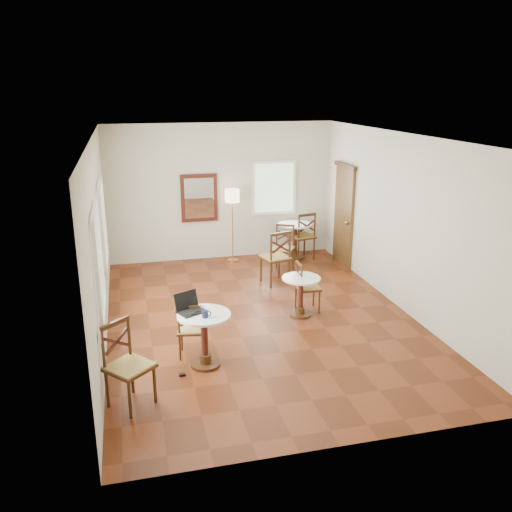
{
  "coord_description": "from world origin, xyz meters",
  "views": [
    {
      "loc": [
        -2.07,
        -8.05,
        3.72
      ],
      "look_at": [
        0.0,
        0.3,
        1.0
      ],
      "focal_mm": 37.63,
      "sensor_mm": 36.0,
      "label": 1
    }
  ],
  "objects_px": {
    "cafe_table_back": "(295,237)",
    "cafe_table_mid": "(301,292)",
    "power_adapter": "(182,375)",
    "navy_mug": "(205,314)",
    "chair_mid_a": "(276,257)",
    "chair_back_b": "(283,248)",
    "chair_near_b": "(128,365)",
    "mouse": "(193,314)",
    "laptop": "(189,307)",
    "chair_mid_b": "(306,287)",
    "chair_back_a": "(302,236)",
    "floor_lamp": "(232,201)",
    "cafe_table_near": "(204,334)",
    "chair_near_a": "(191,329)",
    "water_glass": "(202,308)"
  },
  "relations": [
    {
      "from": "cafe_table_back",
      "to": "cafe_table_mid",
      "type": "bearing_deg",
      "value": -106.07
    },
    {
      "from": "power_adapter",
      "to": "navy_mug",
      "type": "bearing_deg",
      "value": 15.73
    },
    {
      "from": "chair_mid_a",
      "to": "chair_back_b",
      "type": "relative_size",
      "value": 1.12
    },
    {
      "from": "cafe_table_back",
      "to": "chair_back_b",
      "type": "height_order",
      "value": "chair_back_b"
    },
    {
      "from": "cafe_table_back",
      "to": "chair_near_b",
      "type": "xyz_separation_m",
      "value": [
        -3.76,
        -5.13,
        0.03
      ]
    },
    {
      "from": "mouse",
      "to": "power_adapter",
      "type": "distance_m",
      "value": 0.83
    },
    {
      "from": "chair_mid_a",
      "to": "laptop",
      "type": "height_order",
      "value": "chair_mid_a"
    },
    {
      "from": "mouse",
      "to": "navy_mug",
      "type": "xyz_separation_m",
      "value": [
        0.15,
        -0.1,
        0.03
      ]
    },
    {
      "from": "chair_mid_b",
      "to": "chair_back_a",
      "type": "distance_m",
      "value": 2.92
    },
    {
      "from": "chair_mid_b",
      "to": "floor_lamp",
      "type": "distance_m",
      "value": 3.24
    },
    {
      "from": "laptop",
      "to": "navy_mug",
      "type": "xyz_separation_m",
      "value": [
        0.18,
        -0.26,
        -0.01
      ]
    },
    {
      "from": "cafe_table_near",
      "to": "chair_near_a",
      "type": "bearing_deg",
      "value": 113.54
    },
    {
      "from": "cafe_table_back",
      "to": "chair_near_a",
      "type": "distance_m",
      "value": 4.98
    },
    {
      "from": "navy_mug",
      "to": "chair_back_a",
      "type": "bearing_deg",
      "value": 57.06
    },
    {
      "from": "power_adapter",
      "to": "chair_near_a",
      "type": "bearing_deg",
      "value": 69.38
    },
    {
      "from": "floor_lamp",
      "to": "chair_mid_a",
      "type": "bearing_deg",
      "value": -71.9
    },
    {
      "from": "laptop",
      "to": "navy_mug",
      "type": "bearing_deg",
      "value": -80.81
    },
    {
      "from": "cafe_table_near",
      "to": "chair_near_a",
      "type": "xyz_separation_m",
      "value": [
        -0.14,
        0.33,
        -0.07
      ]
    },
    {
      "from": "chair_near_a",
      "to": "laptop",
      "type": "relative_size",
      "value": 1.85
    },
    {
      "from": "cafe_table_mid",
      "to": "chair_near_a",
      "type": "bearing_deg",
      "value": -153.37
    },
    {
      "from": "cafe_table_near",
      "to": "mouse",
      "type": "xyz_separation_m",
      "value": [
        -0.15,
        -0.02,
        0.32
      ]
    },
    {
      "from": "chair_back_b",
      "to": "floor_lamp",
      "type": "relative_size",
      "value": 0.6
    },
    {
      "from": "mouse",
      "to": "floor_lamp",
      "type": "bearing_deg",
      "value": 70.92
    },
    {
      "from": "chair_near_b",
      "to": "cafe_table_back",
      "type": "bearing_deg",
      "value": 12.92
    },
    {
      "from": "chair_mid_a",
      "to": "chair_back_a",
      "type": "relative_size",
      "value": 1.0
    },
    {
      "from": "chair_near_a",
      "to": "floor_lamp",
      "type": "distance_m",
      "value": 4.56
    },
    {
      "from": "chair_back_a",
      "to": "laptop",
      "type": "xyz_separation_m",
      "value": [
        -3.04,
        -4.15,
        0.3
      ]
    },
    {
      "from": "chair_near_a",
      "to": "chair_near_b",
      "type": "distance_m",
      "value": 1.39
    },
    {
      "from": "cafe_table_mid",
      "to": "chair_near_b",
      "type": "xyz_separation_m",
      "value": [
        -2.87,
        -2.05,
        0.11
      ]
    },
    {
      "from": "laptop",
      "to": "water_glass",
      "type": "relative_size",
      "value": 5.32
    },
    {
      "from": "laptop",
      "to": "cafe_table_back",
      "type": "bearing_deg",
      "value": 29.79
    },
    {
      "from": "laptop",
      "to": "water_glass",
      "type": "height_order",
      "value": "laptop"
    },
    {
      "from": "chair_mid_b",
      "to": "water_glass",
      "type": "xyz_separation_m",
      "value": [
        -2.0,
        -1.4,
        0.39
      ]
    },
    {
      "from": "chair_mid_b",
      "to": "mouse",
      "type": "xyz_separation_m",
      "value": [
        -2.15,
        -1.52,
        0.37
      ]
    },
    {
      "from": "navy_mug",
      "to": "power_adapter",
      "type": "height_order",
      "value": "navy_mug"
    },
    {
      "from": "chair_back_b",
      "to": "mouse",
      "type": "bearing_deg",
      "value": -91.01
    },
    {
      "from": "chair_near_b",
      "to": "chair_back_b",
      "type": "relative_size",
      "value": 1.1
    },
    {
      "from": "floor_lamp",
      "to": "mouse",
      "type": "relative_size",
      "value": 16.33
    },
    {
      "from": "chair_mid_a",
      "to": "chair_back_a",
      "type": "height_order",
      "value": "chair_mid_a"
    },
    {
      "from": "cafe_table_mid",
      "to": "mouse",
      "type": "relative_size",
      "value": 6.9
    },
    {
      "from": "chair_back_a",
      "to": "chair_near_a",
      "type": "bearing_deg",
      "value": 40.17
    },
    {
      "from": "chair_near_b",
      "to": "chair_mid_a",
      "type": "relative_size",
      "value": 0.98
    },
    {
      "from": "chair_near_b",
      "to": "mouse",
      "type": "distance_m",
      "value": 1.17
    },
    {
      "from": "cafe_table_mid",
      "to": "chair_near_b",
      "type": "distance_m",
      "value": 3.53
    },
    {
      "from": "chair_near_b",
      "to": "chair_mid_a",
      "type": "height_order",
      "value": "chair_mid_a"
    },
    {
      "from": "chair_near_a",
      "to": "water_glass",
      "type": "distance_m",
      "value": 0.48
    },
    {
      "from": "cafe_table_near",
      "to": "laptop",
      "type": "distance_m",
      "value": 0.43
    },
    {
      "from": "cafe_table_near",
      "to": "cafe_table_back",
      "type": "xyz_separation_m",
      "value": [
        2.72,
        4.4,
        0.02
      ]
    },
    {
      "from": "cafe_table_back",
      "to": "chair_back_b",
      "type": "relative_size",
      "value": 0.83
    },
    {
      "from": "water_glass",
      "to": "chair_near_b",
      "type": "bearing_deg",
      "value": -141.03
    }
  ]
}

